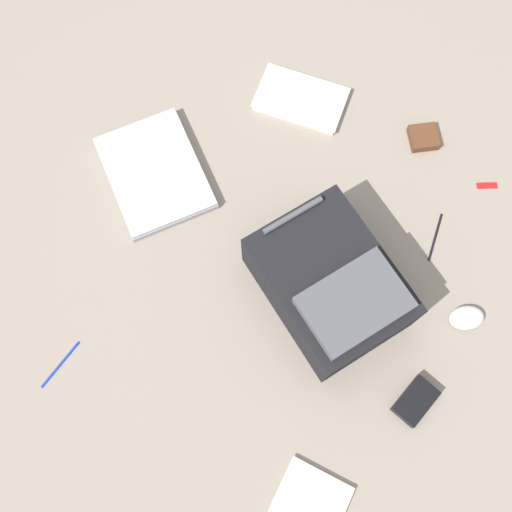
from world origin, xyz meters
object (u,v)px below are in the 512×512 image
Objects in this scene: backpack at (331,285)px; book_manual at (301,99)px; laptop at (155,173)px; earbud_pouch at (423,137)px; power_brick at (416,401)px; pen_blue at (60,364)px; usb_stick at (487,185)px; computer_mouse at (466,318)px; pen_black at (436,237)px.

backpack is 1.69× the size of book_manual.
laptop is 5.39× the size of earbud_pouch.
power_brick is (-0.93, 0.21, -0.00)m from laptop.
book_manual is 1.97× the size of pen_blue.
backpack reaches higher than laptop.
computer_mouse is at bearing 104.99° from usb_stick.
laptop is at bearing -6.16° from backpack.
book_manual is 0.80m from computer_mouse.
earbud_pouch reaches higher than pen_blue.
earbud_pouch is at bearing -116.63° from pen_blue.
book_manual is 4.93× the size of usb_stick.
power_brick is (-0.69, 0.64, 0.00)m from book_manual.
computer_mouse is at bearing -176.46° from laptop.
pen_black is (-0.19, -0.30, -0.09)m from backpack.
usb_stick is (-0.25, -0.52, -0.09)m from backpack.
usb_stick is at bearing -115.88° from backpack.
book_manual is 2.50× the size of power_brick.
computer_mouse is at bearing -143.50° from pen_blue.
laptop is 4.54× the size of computer_mouse.
earbud_pouch is at bearing -57.87° from pen_black.
book_manual is (-0.25, -0.43, -0.00)m from laptop.
power_brick reaches higher than pen_black.
book_manual is 0.38m from earbud_pouch.
computer_mouse is (-0.96, -0.06, 0.00)m from laptop.
pen_black is at bearing -122.31° from backpack.
pen_black is at bearing 74.11° from usb_stick.
book_manual is at bearing -54.44° from backpack.
computer_mouse is 0.27m from power_brick.
power_brick reaches higher than usb_stick.
backpack is 0.57m from earbud_pouch.
book_manual is (0.35, -0.49, -0.08)m from backpack.
backpack reaches higher than earbud_pouch.
laptop is 0.59m from pen_blue.
computer_mouse reaches higher than book_manual.
backpack is 0.61m from book_manual.
pen_black is at bearing -71.96° from power_brick.
pen_black is (0.17, -0.17, -0.01)m from computer_mouse.
usb_stick is (-0.60, -0.02, -0.01)m from book_manual.
power_brick is at bearing 134.82° from computer_mouse.
computer_mouse is at bearing -95.24° from power_brick.
power_brick is at bearing 167.51° from laptop.
backpack is at bearing 64.12° from usb_stick.
laptop is at bearing 60.05° from book_manual.
earbud_pouch is at bearing -66.33° from power_brick.
laptop is at bearing 16.50° from pen_black.
power_brick is at bearing 108.04° from pen_black.
earbud_pouch reaches higher than usb_stick.
earbud_pouch is 1.36× the size of usb_stick.
usb_stick is at bearing -177.75° from book_manual.
laptop is 0.96m from power_brick.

